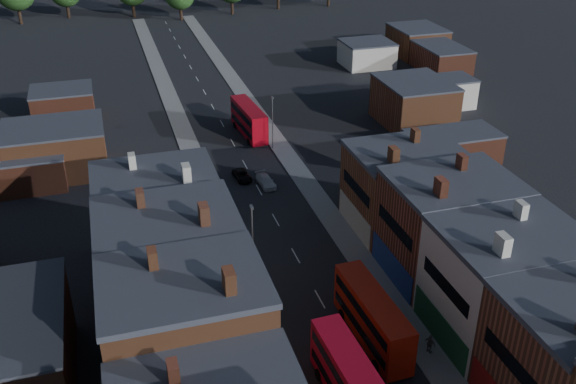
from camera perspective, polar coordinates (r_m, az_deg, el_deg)
pavement_west at (r=83.88m, az=-7.24°, el=0.23°), size 3.00×200.00×0.12m
pavement_east at (r=86.56m, az=1.25°, el=1.38°), size 3.00×200.00×0.12m
lamp_post_2 at (r=64.70m, az=-3.17°, el=-3.89°), size 0.25×0.70×8.12m
lamp_post_3 at (r=93.08m, az=-1.38°, el=6.48°), size 0.25×0.70×8.12m
bus_0 at (r=51.94m, az=5.63°, el=-16.46°), size 3.15×11.15×4.77m
bus_1 at (r=57.97m, az=7.51°, el=-10.97°), size 3.21×11.31×4.84m
bus_2 at (r=99.00m, az=-3.50°, el=6.46°), size 3.41×11.17×4.75m
car_2 at (r=85.95m, az=-4.10°, el=1.49°), size 2.23×4.22×1.13m
car_3 at (r=84.14m, az=-1.98°, el=0.98°), size 2.17×4.50×1.26m
ped_3 at (r=58.51m, az=12.51°, el=-13.03°), size 0.92×1.22×1.90m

